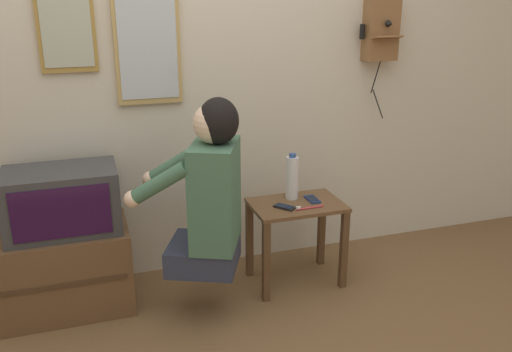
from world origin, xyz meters
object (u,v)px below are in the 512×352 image
person (210,191)px  cell_phone_held (285,207)px  wall_phone_antique (381,27)px  water_bottle (292,177)px  framed_picture (67,33)px  cell_phone_spare (312,199)px  wall_mirror (148,48)px  television (62,201)px  toothbrush (308,208)px

person → cell_phone_held: (0.47, 0.14, -0.20)m
person → cell_phone_held: 0.53m
wall_phone_antique → water_bottle: wall_phone_antique is taller
framed_picture → water_bottle: size_ratio=1.46×
person → framed_picture: size_ratio=2.25×
cell_phone_spare → wall_mirror: bearing=157.9°
cell_phone_held → cell_phone_spare: same height
person → cell_phone_held: size_ratio=6.88×
wall_mirror → person: bearing=-70.3°
wall_mirror → cell_phone_held: 1.18m
person → cell_phone_spare: (0.67, 0.20, -0.20)m
cell_phone_held → water_bottle: 0.20m
framed_picture → water_bottle: (1.18, -0.30, -0.84)m
water_bottle → wall_phone_antique: bearing=20.6°
framed_picture → water_bottle: bearing=-14.2°
wall_phone_antique → wall_mirror: size_ratio=1.30×
person → wall_phone_antique: bearing=-43.1°
person → television: bearing=91.6°
framed_picture → cell_phone_held: framed_picture is taller
cell_phone_held → toothbrush: bearing=-63.1°
wall_phone_antique → person: bearing=-157.4°
television → wall_phone_antique: size_ratio=0.72×
television → water_bottle: (1.30, -0.04, 0.00)m
wall_mirror → cell_phone_spare: size_ratio=5.04×
cell_phone_held → water_bottle: (0.09, 0.13, 0.13)m
cell_phone_held → toothbrush: (0.12, -0.06, 0.00)m
person → toothbrush: (0.59, 0.08, -0.20)m
cell_phone_held → toothbrush: toothbrush is taller
person → wall_mirror: size_ratio=1.47×
framed_picture → cell_phone_spare: 1.65m
television → wall_mirror: (0.53, 0.25, 0.76)m
framed_picture → wall_mirror: (0.42, -0.00, -0.09)m
water_bottle → person: bearing=-155.1°
person → water_bottle: 0.63m
person → toothbrush: 0.63m
toothbrush → person: bearing=95.4°
person → framed_picture: 1.13m
water_bottle → toothbrush: (0.03, -0.18, -0.13)m
television → toothbrush: television is taller
wall_phone_antique → framed_picture: 1.87m
wall_phone_antique → cell_phone_spare: 1.17m
cell_phone_held → cell_phone_spare: bearing=-21.0°
television → cell_phone_spare: television is taller
person → cell_phone_spare: person is taller
wall_mirror → cell_phone_spare: wall_mirror is taller
wall_phone_antique → cell_phone_held: bearing=-153.7°
wall_phone_antique → cell_phone_spare: size_ratio=6.57×
framed_picture → wall_mirror: wall_mirror is taller
person → wall_mirror: bearing=44.0°
wall_phone_antique → toothbrush: 1.24m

